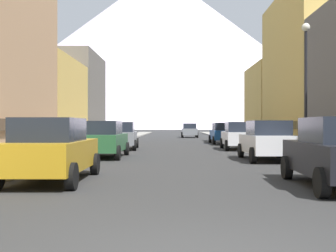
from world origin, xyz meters
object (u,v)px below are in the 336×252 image
car_left_1 (103,139)px  streetlamp_right (306,70)px  car_right_1 (267,140)px  car_driving_0 (189,130)px  car_left_0 (52,150)px  pedestrian_0 (33,142)px  pedestrian_1 (61,138)px  pedestrian_2 (314,141)px  car_right_2 (239,136)px  car_left_2 (122,136)px  potted_plant_1 (313,141)px  car_right_3 (223,133)px

car_left_1 → streetlamp_right: streetlamp_right is taller
car_right_1 → car_driving_0: 35.27m
car_left_0 → pedestrian_0: car_left_0 is taller
pedestrian_0 → pedestrian_1: bearing=90.0°
car_left_0 → pedestrian_2: bearing=40.0°
pedestrian_0 → car_right_2: bearing=44.3°
car_left_0 → car_left_2: same height
car_driving_0 → pedestrian_0: bearing=-102.1°
pedestrian_0 → pedestrian_2: (12.50, 2.59, -0.03)m
car_left_2 → car_driving_0: (5.40, 26.56, 0.00)m
car_right_2 → potted_plant_1: size_ratio=4.23×
car_right_1 → car_right_3: same height
car_right_2 → pedestrian_2: car_right_2 is taller
potted_plant_1 → pedestrian_2: (-0.75, -2.34, 0.08)m
pedestrian_1 → car_left_0: bearing=-76.5°
car_right_1 → pedestrian_1: size_ratio=2.69×
car_left_0 → car_left_2: bearing=90.0°
car_right_3 → streetlamp_right: streetlamp_right is taller
car_left_2 → car_right_1: bearing=-48.7°
car_right_3 → streetlamp_right: (1.55, -17.96, 3.09)m
car_right_1 → pedestrian_0: car_right_1 is taller
car_left_2 → car_driving_0: size_ratio=1.02×
car_right_2 → car_right_3: size_ratio=1.00×
car_driving_0 → streetlamp_right: streetlamp_right is taller
car_left_2 → potted_plant_1: size_ratio=4.27×
car_left_0 → car_right_3: (7.60, 24.67, 0.00)m
car_right_1 → pedestrian_2: bearing=25.6°
car_left_1 → car_right_3: 17.63m
car_left_2 → car_right_1: same height
car_left_2 → pedestrian_1: bearing=-113.3°
car_right_1 → streetlamp_right: 3.50m
car_left_1 → pedestrian_1: bearing=149.6°
pedestrian_2 → car_driving_0: bearing=97.8°
pedestrian_0 → streetlamp_right: bearing=4.3°
car_left_0 → car_right_2: same height
car_right_3 → pedestrian_1: 17.62m
pedestrian_2 → streetlamp_right: (-0.90, -1.73, 3.14)m
potted_plant_1 → car_right_2: bearing=123.2°
car_left_1 → streetlamp_right: bearing=-12.7°
car_left_1 → car_right_1: bearing=-11.2°
car_left_2 → pedestrian_1: (-2.45, -5.70, 0.00)m
car_left_0 → potted_plant_1: bearing=44.9°
pedestrian_2 → car_right_1: bearing=-154.4°
pedestrian_2 → car_left_0: bearing=-140.0°
car_driving_0 → car_left_0: bearing=-97.2°
car_left_1 → car_right_3: size_ratio=1.00×
car_left_1 → car_driving_0: 34.13m
car_right_3 → car_driving_0: 17.93m
car_left_1 → car_left_2: 7.14m
car_left_0 → streetlamp_right: bearing=36.2°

